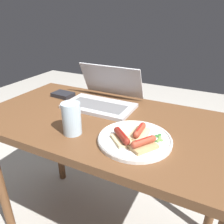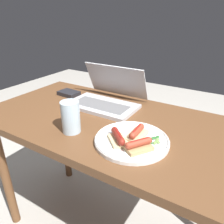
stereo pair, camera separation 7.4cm
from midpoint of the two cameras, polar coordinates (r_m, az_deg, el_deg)
desk at (r=1.08m, az=0.72°, el=-6.36°), size 1.25×0.66×0.77m
laptop at (r=1.18m, az=0.28°, el=3.65°), size 0.37×0.29×0.20m
plate at (r=0.86m, az=7.66°, el=-7.33°), size 0.29×0.29×0.02m
sausage_toast_left at (r=0.87m, az=8.95°, el=-5.58°), size 0.07×0.11×0.04m
sausage_toast_middle at (r=0.83m, az=4.14°, el=-6.73°), size 0.11×0.11×0.04m
sausage_toast_right at (r=0.80m, az=9.64°, el=-8.61°), size 0.11×0.12×0.04m
salad_pile at (r=0.86m, az=13.38°, el=-7.29°), size 0.06×0.08×0.01m
drinking_glass at (r=0.91m, az=-8.47°, el=-1.34°), size 0.08×0.08×0.14m
external_drive at (r=1.35m, az=-9.68°, el=4.84°), size 0.13×0.09×0.02m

